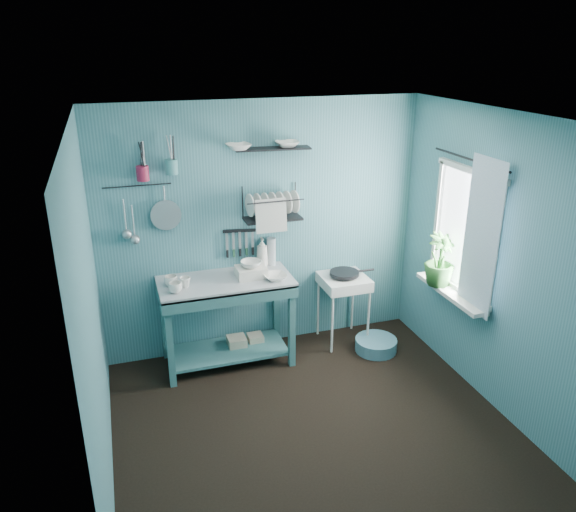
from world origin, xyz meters
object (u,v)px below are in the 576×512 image
object	(u,v)px
work_counter	(227,321)
storage_tin_small	(255,343)
frying_pan	(344,273)
potted_plant	(440,260)
wash_tub	(251,272)
floor_basin	(376,345)
mug_right	(171,281)
water_bottle	(271,251)
hotplate_stand	(343,309)
soap_bottle	(262,252)
utensil_cup_magenta	(143,173)
mug_mid	(185,282)
dish_rack	(272,203)
mug_left	(175,288)
colander	(166,215)
utensil_cup_teal	(172,167)
storage_tin_large	(237,347)

from	to	relation	value
work_counter	storage_tin_small	xyz separation A→B (m)	(0.30, 0.08, -0.34)
frying_pan	potted_plant	world-z (taller)	potted_plant
wash_tub	potted_plant	bearing A→B (deg)	-19.29
potted_plant	frying_pan	bearing A→B (deg)	136.52
floor_basin	potted_plant	bearing A→B (deg)	-37.86
mug_right	storage_tin_small	size ratio (longest dim) A/B	0.61
water_bottle	frying_pan	size ratio (longest dim) A/B	0.93
hotplate_stand	floor_basin	xyz separation A→B (m)	(0.25, -0.31, -0.30)
soap_bottle	floor_basin	world-z (taller)	soap_bottle
wash_tub	floor_basin	bearing A→B (deg)	-11.40
utensil_cup_magenta	mug_mid	bearing A→B (deg)	-44.01
utensil_cup_magenta	floor_basin	bearing A→B (deg)	-12.39
wash_tub	frying_pan	bearing A→B (deg)	3.43
mug_mid	potted_plant	size ratio (longest dim) A/B	0.20
dish_rack	mug_right	bearing A→B (deg)	-163.68
dish_rack	utensil_cup_magenta	size ratio (longest dim) A/B	4.23
mug_left	hotplate_stand	bearing A→B (deg)	6.61
colander	potted_plant	distance (m)	2.57
utensil_cup_magenta	water_bottle	bearing A→B (deg)	0.98
mug_left	utensil_cup_teal	world-z (taller)	utensil_cup_teal
mug_left	frying_pan	xyz separation A→B (m)	(1.72, 0.20, -0.16)
mug_mid	utensil_cup_magenta	distance (m)	1.04
wash_tub	storage_tin_large	distance (m)	0.85
work_counter	mug_right	size ratio (longest dim) A/B	10.20
mug_mid	water_bottle	size ratio (longest dim) A/B	0.36
work_counter	mug_mid	size ratio (longest dim) A/B	12.55
frying_pan	floor_basin	world-z (taller)	frying_pan
potted_plant	utensil_cup_magenta	bearing A→B (deg)	162.61
water_bottle	storage_tin_large	distance (m)	1.02
mug_left	frying_pan	world-z (taller)	mug_left
frying_pan	storage_tin_large	distance (m)	1.32
storage_tin_small	colander	bearing A→B (deg)	169.07
soap_bottle	storage_tin_small	world-z (taller)	soap_bottle
utensil_cup_magenta	storage_tin_large	distance (m)	1.95
wash_tub	work_counter	bearing A→B (deg)	175.43
mug_mid	floor_basin	world-z (taller)	mug_mid
potted_plant	work_counter	bearing A→B (deg)	162.52
mug_mid	colander	bearing A→B (deg)	108.36
utensil_cup_magenta	soap_bottle	bearing A→B (deg)	0.00
floor_basin	mug_left	bearing A→B (deg)	176.81
mug_mid	mug_left	bearing A→B (deg)	-135.00
mug_left	soap_bottle	distance (m)	0.97
mug_right	hotplate_stand	world-z (taller)	mug_right
mug_left	mug_right	xyz separation A→B (m)	(-0.02, 0.16, 0.00)
utensil_cup_magenta	colander	xyz separation A→B (m)	(0.17, 0.03, -0.41)
work_counter	dish_rack	bearing A→B (deg)	27.79
mug_right	wash_tub	world-z (taller)	wash_tub
mug_right	wash_tub	bearing A→B (deg)	-1.53
dish_rack	storage_tin_large	distance (m)	1.49
hotplate_stand	colander	world-z (taller)	colander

